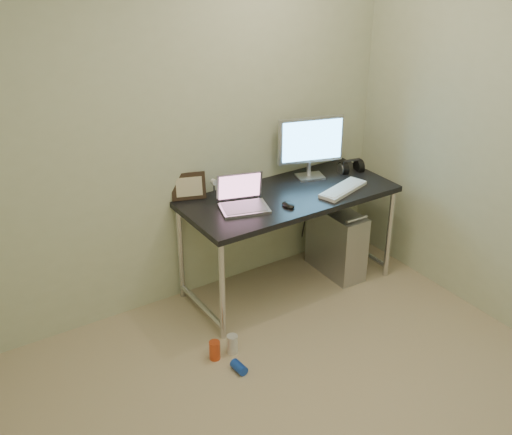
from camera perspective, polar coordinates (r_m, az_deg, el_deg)
name	(u,v)px	position (r m, az deg, el deg)	size (l,w,h in m)	color
wall_back	(160,133)	(4.19, -8.49, 7.47)	(3.50, 0.02, 2.50)	beige
desk	(289,205)	(4.51, 2.93, 1.15)	(1.52, 0.66, 0.75)	black
tower_computer	(336,241)	(4.91, 7.14, -2.12)	(0.23, 0.50, 0.55)	#ABACB0
cable_a	(307,211)	(5.03, 4.54, 0.57)	(0.01, 0.01, 0.70)	black
cable_b	(317,212)	(5.08, 5.48, 0.53)	(0.01, 0.01, 0.72)	black
can_red	(215,350)	(4.10, -3.69, -11.70)	(0.07, 0.07, 0.13)	#D3481E
can_white	(232,344)	(4.14, -2.12, -11.19)	(0.07, 0.07, 0.13)	silver
can_blue	(239,367)	(4.02, -1.52, -13.16)	(0.06, 0.06, 0.11)	blue
laptop	(242,200)	(4.26, -1.22, 1.60)	(0.37, 0.34, 0.22)	silver
monitor	(311,143)	(4.66, 4.90, 6.63)	(0.47, 0.19, 0.46)	silver
keyboard	(343,189)	(4.55, 7.74, 2.50)	(0.42, 0.14, 0.03)	silver
mouse_right	(356,180)	(4.70, 8.87, 3.29)	(0.07, 0.11, 0.04)	black
mouse_left	(288,204)	(4.28, 2.88, 1.21)	(0.07, 0.11, 0.04)	black
headphones	(351,167)	(4.88, 8.46, 4.43)	(0.20, 0.12, 0.12)	black
picture_frame	(188,186)	(4.38, -6.03, 2.78)	(0.23, 0.03, 0.19)	black
webcam	(214,184)	(4.41, -3.77, 3.02)	(0.04, 0.03, 0.12)	silver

